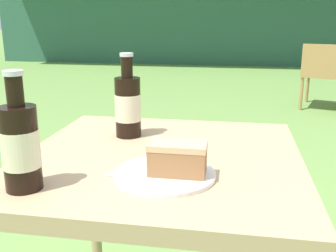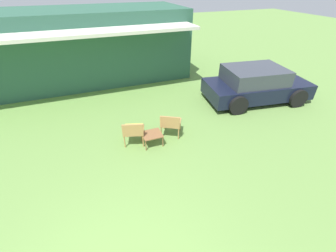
{
  "view_description": "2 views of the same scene",
  "coord_description": "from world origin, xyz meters",
  "px_view_note": "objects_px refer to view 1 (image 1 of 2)",
  "views": [
    {
      "loc": [
        0.18,
        -0.96,
        1.08
      ],
      "look_at": [
        0.0,
        0.1,
        0.78
      ],
      "focal_mm": 42.0,
      "sensor_mm": 36.0,
      "label": 1
    },
    {
      "loc": [
        0.33,
        -1.38,
        4.12
      ],
      "look_at": [
        2.04,
        3.16,
        0.9
      ],
      "focal_mm": 24.0,
      "sensor_mm": 36.0,
      "label": 2
    }
  ],
  "objects_px": {
    "cola_bottle_far": "(20,145)",
    "patio_table": "(162,184)",
    "cola_bottle_near": "(128,105)",
    "cake_on_plate": "(172,165)",
    "wicker_chair_cushioned": "(329,70)"
  },
  "relations": [
    {
      "from": "wicker_chair_cushioned",
      "to": "patio_table",
      "type": "height_order",
      "value": "wicker_chair_cushioned"
    },
    {
      "from": "patio_table",
      "to": "cola_bottle_far",
      "type": "height_order",
      "value": "cola_bottle_far"
    },
    {
      "from": "patio_table",
      "to": "cola_bottle_near",
      "type": "height_order",
      "value": "cola_bottle_near"
    },
    {
      "from": "wicker_chair_cushioned",
      "to": "patio_table",
      "type": "xyz_separation_m",
      "value": [
        -1.27,
        -3.93,
        0.18
      ]
    },
    {
      "from": "wicker_chair_cushioned",
      "to": "patio_table",
      "type": "distance_m",
      "value": 4.13
    },
    {
      "from": "cola_bottle_near",
      "to": "cola_bottle_far",
      "type": "bearing_deg",
      "value": -106.02
    },
    {
      "from": "cola_bottle_near",
      "to": "cola_bottle_far",
      "type": "relative_size",
      "value": 1.0
    },
    {
      "from": "cola_bottle_far",
      "to": "patio_table",
      "type": "bearing_deg",
      "value": 46.31
    },
    {
      "from": "cola_bottle_near",
      "to": "patio_table",
      "type": "bearing_deg",
      "value": -48.68
    },
    {
      "from": "cake_on_plate",
      "to": "cola_bottle_far",
      "type": "height_order",
      "value": "cola_bottle_far"
    },
    {
      "from": "cola_bottle_far",
      "to": "wicker_chair_cushioned",
      "type": "bearing_deg",
      "value": 70.08
    },
    {
      "from": "patio_table",
      "to": "cola_bottle_near",
      "type": "distance_m",
      "value": 0.26
    },
    {
      "from": "cake_on_plate",
      "to": "cola_bottle_near",
      "type": "height_order",
      "value": "cola_bottle_near"
    },
    {
      "from": "cake_on_plate",
      "to": "cola_bottle_near",
      "type": "bearing_deg",
      "value": 121.72
    },
    {
      "from": "patio_table",
      "to": "cola_bottle_far",
      "type": "xyz_separation_m",
      "value": [
        -0.25,
        -0.26,
        0.18
      ]
    }
  ]
}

